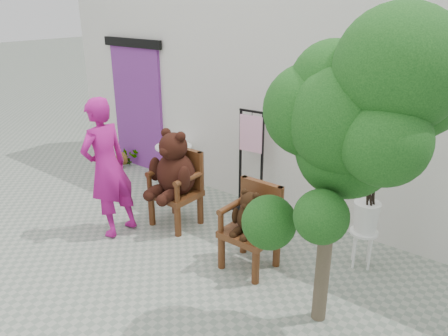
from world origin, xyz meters
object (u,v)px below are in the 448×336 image
(chair_small, at_px, (252,220))
(stool_bucket, at_px, (366,217))
(chair_big, at_px, (175,173))
(display_stand, at_px, (251,173))
(tree, at_px, (360,112))
(cafe_table, at_px, (174,161))
(person, at_px, (107,168))

(chair_small, bearing_deg, stool_bucket, 38.39)
(chair_big, bearing_deg, chair_small, -7.85)
(chair_big, bearing_deg, display_stand, 61.52)
(chair_small, xyz_separation_m, tree, (1.26, -0.40, 1.53))
(display_stand, height_order, tree, tree)
(chair_big, xyz_separation_m, display_stand, (0.54, 1.00, -0.18))
(chair_big, relative_size, stool_bucket, 0.94)
(chair_small, bearing_deg, tree, -17.74)
(cafe_table, xyz_separation_m, tree, (3.63, -1.54, 1.69))
(stool_bucket, bearing_deg, tree, -78.48)
(person, distance_m, tree, 3.46)
(chair_small, bearing_deg, cafe_table, 154.36)
(chair_big, distance_m, display_stand, 1.15)
(chair_big, relative_size, chair_small, 1.35)
(cafe_table, bearing_deg, person, -76.22)
(stool_bucket, bearing_deg, person, -156.94)
(cafe_table, relative_size, display_stand, 0.47)
(chair_small, xyz_separation_m, display_stand, (-0.86, 1.20, -0.01))
(chair_big, xyz_separation_m, stool_bucket, (2.42, 0.61, -0.12))
(chair_small, xyz_separation_m, cafe_table, (-2.36, 1.13, -0.16))
(person, xyz_separation_m, display_stand, (1.11, 1.66, -0.32))
(stool_bucket, bearing_deg, cafe_table, 174.44)
(chair_big, distance_m, chair_small, 1.43)
(chair_small, relative_size, tree, 0.34)
(tree, bearing_deg, person, -178.89)
(chair_small, xyz_separation_m, person, (-1.97, -0.47, 0.31))
(chair_small, bearing_deg, person, -166.68)
(chair_big, height_order, tree, tree)
(chair_small, bearing_deg, chair_big, 172.15)
(chair_small, distance_m, stool_bucket, 1.30)
(chair_big, distance_m, cafe_table, 1.38)
(chair_small, relative_size, display_stand, 0.67)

